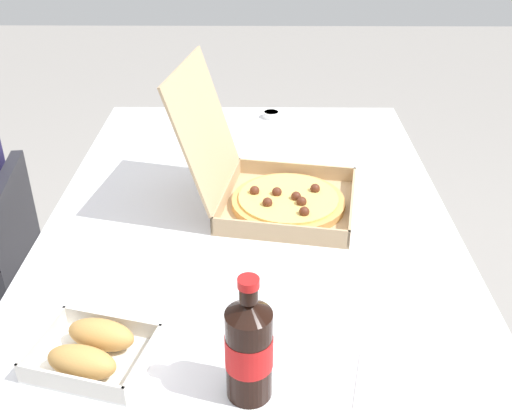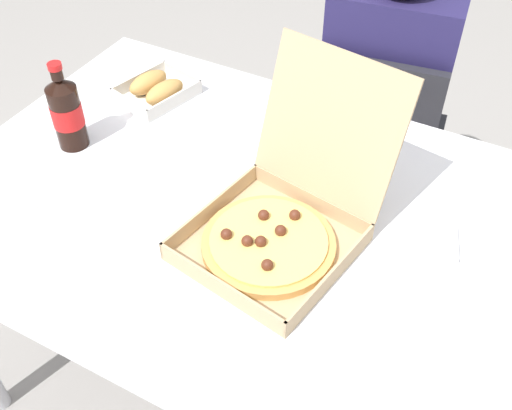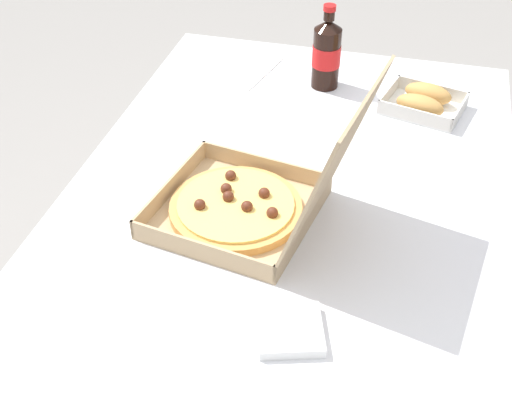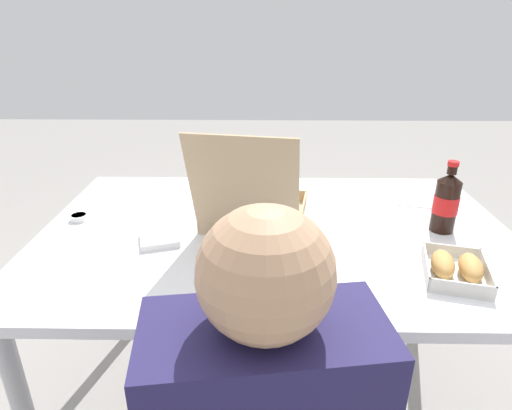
{
  "view_description": "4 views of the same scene",
  "coord_description": "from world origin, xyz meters",
  "px_view_note": "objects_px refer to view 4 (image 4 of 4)",
  "views": [
    {
      "loc": [
        -1.19,
        -0.02,
        1.5
      ],
      "look_at": [
        0.01,
        -0.01,
        0.8
      ],
      "focal_mm": 42.03,
      "sensor_mm": 36.0,
      "label": 1
    },
    {
      "loc": [
        0.43,
        -0.84,
        1.7
      ],
      "look_at": [
        -0.01,
        -0.0,
        0.78
      ],
      "focal_mm": 42.99,
      "sensor_mm": 36.0,
      "label": 2
    },
    {
      "loc": [
        1.09,
        0.22,
        1.66
      ],
      "look_at": [
        0.06,
        -0.05,
        0.79
      ],
      "focal_mm": 47.62,
      "sensor_mm": 36.0,
      "label": 3
    },
    {
      "loc": [
        0.04,
        1.2,
        1.37
      ],
      "look_at": [
        0.06,
        -0.06,
        0.82
      ],
      "focal_mm": 30.25,
      "sensor_mm": 36.0,
      "label": 4
    }
  ],
  "objects_px": {
    "napkin_pile": "(160,239)",
    "dipping_sauce_cup": "(79,217)",
    "paper_menu": "(426,200)",
    "cola_bottle": "(446,202)",
    "pizza_box_open": "(254,208)",
    "bread_side_box": "(456,267)"
  },
  "relations": [
    {
      "from": "napkin_pile",
      "to": "dipping_sauce_cup",
      "type": "xyz_separation_m",
      "value": [
        0.3,
        -0.14,
        0.0
      ]
    },
    {
      "from": "dipping_sauce_cup",
      "to": "napkin_pile",
      "type": "bearing_deg",
      "value": 154.36
    },
    {
      "from": "paper_menu",
      "to": "cola_bottle",
      "type": "bearing_deg",
      "value": 94.71
    },
    {
      "from": "pizza_box_open",
      "to": "paper_menu",
      "type": "distance_m",
      "value": 0.65
    },
    {
      "from": "pizza_box_open",
      "to": "bread_side_box",
      "type": "distance_m",
      "value": 0.61
    },
    {
      "from": "bread_side_box",
      "to": "napkin_pile",
      "type": "relative_size",
      "value": 2.01
    },
    {
      "from": "bread_side_box",
      "to": "cola_bottle",
      "type": "distance_m",
      "value": 0.28
    },
    {
      "from": "bread_side_box",
      "to": "paper_menu",
      "type": "height_order",
      "value": "bread_side_box"
    },
    {
      "from": "pizza_box_open",
      "to": "paper_menu",
      "type": "height_order",
      "value": "pizza_box_open"
    },
    {
      "from": "napkin_pile",
      "to": "paper_menu",
      "type": "bearing_deg",
      "value": -159.91
    },
    {
      "from": "cola_bottle",
      "to": "napkin_pile",
      "type": "height_order",
      "value": "cola_bottle"
    },
    {
      "from": "bread_side_box",
      "to": "dipping_sauce_cup",
      "type": "relative_size",
      "value": 3.95
    },
    {
      "from": "napkin_pile",
      "to": "dipping_sauce_cup",
      "type": "distance_m",
      "value": 0.33
    },
    {
      "from": "bread_side_box",
      "to": "pizza_box_open",
      "type": "bearing_deg",
      "value": -30.89
    },
    {
      "from": "paper_menu",
      "to": "dipping_sauce_cup",
      "type": "relative_size",
      "value": 3.75
    },
    {
      "from": "napkin_pile",
      "to": "pizza_box_open",
      "type": "bearing_deg",
      "value": -153.28
    },
    {
      "from": "napkin_pile",
      "to": "dipping_sauce_cup",
      "type": "height_order",
      "value": "same"
    },
    {
      "from": "pizza_box_open",
      "to": "cola_bottle",
      "type": "height_order",
      "value": "pizza_box_open"
    },
    {
      "from": "pizza_box_open",
      "to": "bread_side_box",
      "type": "bearing_deg",
      "value": 149.11
    },
    {
      "from": "paper_menu",
      "to": "dipping_sauce_cup",
      "type": "xyz_separation_m",
      "value": [
        1.19,
        0.19,
        0.01
      ]
    },
    {
      "from": "pizza_box_open",
      "to": "paper_menu",
      "type": "relative_size",
      "value": 2.15
    },
    {
      "from": "paper_menu",
      "to": "pizza_box_open",
      "type": "bearing_deg",
      "value": 30.28
    }
  ]
}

